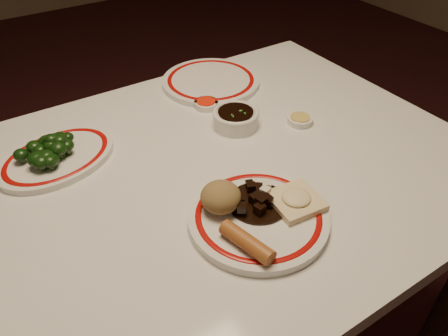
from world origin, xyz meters
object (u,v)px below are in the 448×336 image
(main_plate, at_px, (258,217))
(broccoli_pile, at_px, (50,149))
(rice_mound, at_px, (221,197))
(broccoli_plate, at_px, (57,157))
(dining_table, at_px, (212,197))
(spring_roll, at_px, (247,242))
(fried_wonton, at_px, (296,200))
(stirfry_heap, at_px, (258,200))
(soy_bowl, at_px, (236,119))

(main_plate, distance_m, broccoli_pile, 0.48)
(rice_mound, height_order, broccoli_plate, rice_mound)
(dining_table, bearing_deg, spring_roll, -107.69)
(rice_mound, relative_size, broccoli_pile, 0.58)
(fried_wonton, distance_m, stirfry_heap, 0.07)
(fried_wonton, bearing_deg, broccoli_plate, 129.64)
(stirfry_heap, bearing_deg, spring_roll, -136.23)
(fried_wonton, relative_size, broccoli_plate, 0.32)
(stirfry_heap, relative_size, broccoli_plate, 0.38)
(rice_mound, bearing_deg, stirfry_heap, -24.29)
(main_plate, bearing_deg, broccoli_plate, 123.71)
(dining_table, bearing_deg, fried_wonton, -72.27)
(main_plate, xyz_separation_m, rice_mound, (-0.05, 0.05, 0.04))
(fried_wonton, xyz_separation_m, stirfry_heap, (-0.06, 0.04, -0.00))
(dining_table, bearing_deg, broccoli_plate, 143.06)
(main_plate, distance_m, rice_mound, 0.08)
(fried_wonton, bearing_deg, rice_mound, 151.26)
(main_plate, bearing_deg, fried_wonton, -11.60)
(rice_mound, bearing_deg, spring_roll, -98.60)
(spring_roll, xyz_separation_m, broccoli_pile, (-0.21, 0.45, 0.01))
(spring_roll, xyz_separation_m, fried_wonton, (0.14, 0.04, -0.00))
(dining_table, distance_m, main_plate, 0.22)
(main_plate, height_order, broccoli_plate, main_plate)
(rice_mound, relative_size, soy_bowl, 0.69)
(rice_mound, relative_size, broccoli_plate, 0.25)
(spring_roll, xyz_separation_m, broccoli_plate, (-0.20, 0.45, -0.02))
(main_plate, relative_size, spring_roll, 3.03)
(fried_wonton, xyz_separation_m, broccoli_pile, (-0.35, 0.41, 0.01))
(dining_table, xyz_separation_m, rice_mound, (-0.06, -0.14, 0.14))
(stirfry_heap, distance_m, broccoli_plate, 0.47)
(spring_roll, bearing_deg, fried_wonton, 2.15)
(stirfry_heap, distance_m, broccoli_pile, 0.47)
(soy_bowl, bearing_deg, spring_roll, -121.50)
(spring_roll, height_order, broccoli_pile, broccoli_pile)
(dining_table, relative_size, stirfry_heap, 10.03)
(main_plate, bearing_deg, soy_bowl, 63.29)
(main_plate, height_order, broccoli_pile, broccoli_pile)
(soy_bowl, bearing_deg, stirfry_heap, -116.03)
(stirfry_heap, xyz_separation_m, soy_bowl, (0.13, 0.27, -0.01))
(spring_roll, relative_size, stirfry_heap, 0.91)
(dining_table, xyz_separation_m, stirfry_heap, (0.00, -0.17, 0.12))
(dining_table, xyz_separation_m, main_plate, (-0.01, -0.19, 0.10))
(spring_roll, relative_size, fried_wonton, 1.07)
(fried_wonton, height_order, stirfry_heap, stirfry_heap)
(rice_mound, height_order, stirfry_heap, rice_mound)
(rice_mound, xyz_separation_m, stirfry_heap, (0.07, -0.03, -0.02))
(fried_wonton, distance_m, broccoli_pile, 0.54)
(spring_roll, distance_m, fried_wonton, 0.15)
(spring_roll, height_order, stirfry_heap, spring_roll)
(broccoli_plate, xyz_separation_m, broccoli_pile, (-0.01, -0.00, 0.03))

